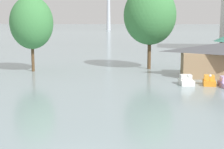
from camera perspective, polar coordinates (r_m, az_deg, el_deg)
name	(u,v)px	position (r m, az deg, el deg)	size (l,w,h in m)	color
pedal_boat_white	(186,81)	(44.74, 12.40, -1.02)	(2.04, 2.73, 1.51)	white
pedal_boat_orange	(209,81)	(45.19, 16.08, -1.08)	(1.65, 2.53, 1.54)	orange
shoreline_tree_tall_left	(32,23)	(56.26, -13.41, 8.47)	(6.92, 6.92, 12.09)	brown
shoreline_tree_mid	(150,15)	(58.08, 6.40, 9.89)	(8.84, 8.84, 14.07)	brown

